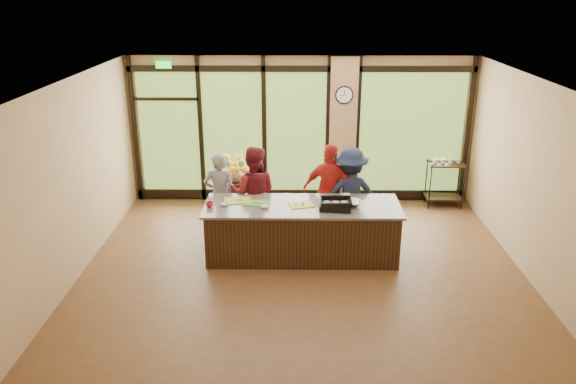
{
  "coord_description": "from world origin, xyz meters",
  "views": [
    {
      "loc": [
        -0.14,
        -8.21,
        4.28
      ],
      "look_at": [
        -0.24,
        0.4,
        1.11
      ],
      "focal_mm": 35.0,
      "sensor_mm": 36.0,
      "label": 1
    }
  ],
  "objects_px": {
    "island_base": "(302,232)",
    "cook_left": "(220,195)",
    "roasting_pan": "(336,206)",
    "cook_right": "(350,194)",
    "bar_cart": "(445,178)",
    "flower_stand": "(237,201)"
  },
  "relations": [
    {
      "from": "island_base",
      "to": "roasting_pan",
      "type": "relative_size",
      "value": 6.24
    },
    {
      "from": "island_base",
      "to": "flower_stand",
      "type": "xyz_separation_m",
      "value": [
        -1.24,
        1.55,
        -0.05
      ]
    },
    {
      "from": "roasting_pan",
      "to": "bar_cart",
      "type": "distance_m",
      "value": 3.49
    },
    {
      "from": "island_base",
      "to": "roasting_pan",
      "type": "height_order",
      "value": "roasting_pan"
    },
    {
      "from": "cook_left",
      "to": "cook_right",
      "type": "height_order",
      "value": "cook_right"
    },
    {
      "from": "island_base",
      "to": "bar_cart",
      "type": "height_order",
      "value": "bar_cart"
    },
    {
      "from": "island_base",
      "to": "cook_left",
      "type": "bearing_deg",
      "value": 150.97
    },
    {
      "from": "roasting_pan",
      "to": "flower_stand",
      "type": "bearing_deg",
      "value": 143.57
    },
    {
      "from": "roasting_pan",
      "to": "cook_left",
      "type": "bearing_deg",
      "value": 161.69
    },
    {
      "from": "roasting_pan",
      "to": "cook_right",
      "type": "bearing_deg",
      "value": 78.33
    },
    {
      "from": "island_base",
      "to": "bar_cart",
      "type": "bearing_deg",
      "value": 38.57
    },
    {
      "from": "island_base",
      "to": "bar_cart",
      "type": "relative_size",
      "value": 3.08
    },
    {
      "from": "island_base",
      "to": "cook_left",
      "type": "height_order",
      "value": "cook_left"
    },
    {
      "from": "cook_right",
      "to": "bar_cart",
      "type": "relative_size",
      "value": 1.65
    },
    {
      "from": "cook_left",
      "to": "bar_cart",
      "type": "bearing_deg",
      "value": -163.69
    },
    {
      "from": "roasting_pan",
      "to": "bar_cart",
      "type": "xyz_separation_m",
      "value": [
        2.41,
        2.5,
        -0.36
      ]
    },
    {
      "from": "cook_right",
      "to": "roasting_pan",
      "type": "distance_m",
      "value": 0.99
    },
    {
      "from": "island_base",
      "to": "cook_right",
      "type": "xyz_separation_m",
      "value": [
        0.86,
        0.78,
        0.39
      ]
    },
    {
      "from": "island_base",
      "to": "cook_left",
      "type": "xyz_separation_m",
      "value": [
        -1.45,
        0.8,
        0.34
      ]
    },
    {
      "from": "island_base",
      "to": "flower_stand",
      "type": "distance_m",
      "value": 1.99
    },
    {
      "from": "cook_left",
      "to": "flower_stand",
      "type": "distance_m",
      "value": 0.87
    },
    {
      "from": "cook_right",
      "to": "bar_cart",
      "type": "xyz_separation_m",
      "value": [
        2.09,
        1.57,
        -0.23
      ]
    }
  ]
}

